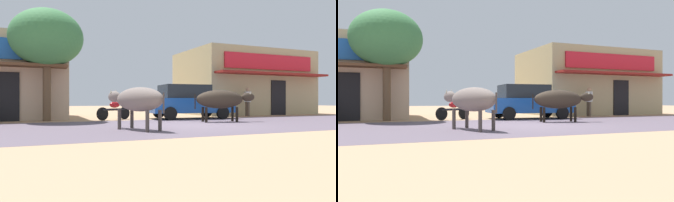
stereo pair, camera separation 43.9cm
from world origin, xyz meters
The scene contains 9 objects.
ground centered at (0.00, 0.00, 0.00)m, with size 80.00×80.00×0.00m, color tan.
asphalt_road centered at (0.00, 0.00, 0.00)m, with size 72.00×6.73×0.00m, color #5C505C.
storefront_right_club centered at (7.49, 7.44, 2.05)m, with size 8.02×6.25×4.08m.
roadside_tree centered at (-4.99, 4.26, 3.56)m, with size 3.06×3.06×4.81m.
parked_hatchback_car centered at (1.44, 3.59, 0.84)m, with size 4.19×2.25×1.64m.
parked_motorcycle centered at (-2.11, 4.09, 0.46)m, with size 1.71×0.85×1.04m.
cow_near_brown centered at (-2.59, -1.07, 0.91)m, with size 1.44×2.48×1.29m.
cow_far_dark centered at (1.67, 1.00, 0.93)m, with size 2.60×1.08×1.32m.
pedestrian_by_shop centered at (5.43, 4.19, 0.93)m, with size 0.35×0.61×1.60m.
Camera 2 is at (-4.99, -10.21, 0.90)m, focal length 33.32 mm.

